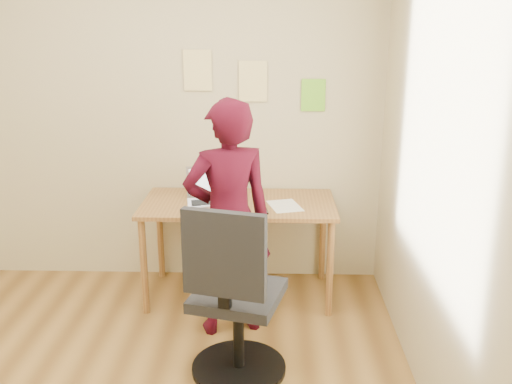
{
  "coord_description": "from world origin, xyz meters",
  "views": [
    {
      "loc": [
        0.91,
        -2.56,
        2.03
      ],
      "look_at": [
        0.8,
        0.95,
        0.95
      ],
      "focal_mm": 40.0,
      "sensor_mm": 36.0,
      "label": 1
    }
  ],
  "objects_px": {
    "desk": "(239,213)",
    "person": "(228,219)",
    "phone": "(263,211)",
    "office_chair": "(234,306)",
    "laptop": "(210,195)"
  },
  "relations": [
    {
      "from": "person",
      "to": "desk",
      "type": "bearing_deg",
      "value": -112.0
    },
    {
      "from": "laptop",
      "to": "person",
      "type": "xyz_separation_m",
      "value": [
        0.17,
        -0.5,
        -0.01
      ]
    },
    {
      "from": "office_chair",
      "to": "phone",
      "type": "bearing_deg",
      "value": 94.97
    },
    {
      "from": "desk",
      "to": "person",
      "type": "distance_m",
      "value": 0.51
    },
    {
      "from": "desk",
      "to": "phone",
      "type": "bearing_deg",
      "value": -49.14
    },
    {
      "from": "desk",
      "to": "laptop",
      "type": "height_order",
      "value": "laptop"
    },
    {
      "from": "phone",
      "to": "office_chair",
      "type": "bearing_deg",
      "value": -108.22
    },
    {
      "from": "laptop",
      "to": "office_chair",
      "type": "bearing_deg",
      "value": -86.89
    },
    {
      "from": "phone",
      "to": "office_chair",
      "type": "distance_m",
      "value": 0.9
    },
    {
      "from": "office_chair",
      "to": "person",
      "type": "relative_size",
      "value": 0.69
    },
    {
      "from": "laptop",
      "to": "phone",
      "type": "distance_m",
      "value": 0.44
    },
    {
      "from": "desk",
      "to": "laptop",
      "type": "distance_m",
      "value": 0.25
    },
    {
      "from": "desk",
      "to": "phone",
      "type": "height_order",
      "value": "phone"
    },
    {
      "from": "laptop",
      "to": "phone",
      "type": "xyz_separation_m",
      "value": [
        0.39,
        -0.21,
        -0.05
      ]
    },
    {
      "from": "desk",
      "to": "person",
      "type": "height_order",
      "value": "person"
    }
  ]
}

